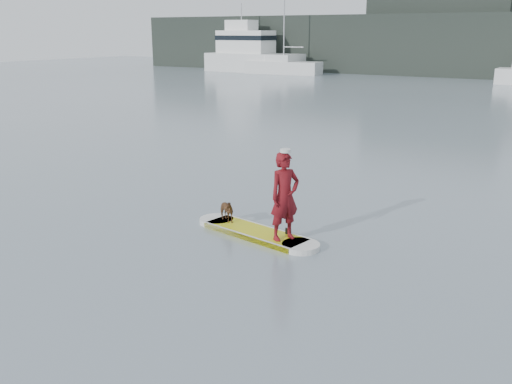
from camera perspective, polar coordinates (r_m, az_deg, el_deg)
The scene contains 9 objects.
ground at distance 10.29m, azimuth -9.03°, elevation -9.54°, with size 140.00×140.00×0.00m, color slate.
paddleboard at distance 12.66m, azimuth 0.00°, elevation -4.09°, with size 3.26×1.23×0.12m.
paddler at distance 11.86m, azimuth 2.89°, elevation -0.44°, with size 0.68×0.45×1.87m, color maroon.
white_cap at distance 11.63m, azimuth 2.95°, elevation 4.15°, with size 0.22×0.22×0.07m, color silver.
dog at distance 13.18m, azimuth -3.11°, elevation -1.81°, with size 0.29×0.63×0.53m, color #502D1B.
paddle at distance 12.21m, azimuth 3.19°, elevation -1.25°, with size 0.10×0.30×2.00m.
sailboat_b at distance 61.27m, azimuth 2.71°, elevation 12.48°, with size 8.09×3.08×11.75m.
motor_yacht_b at distance 64.53m, azimuth -0.59°, elevation 13.75°, with size 11.17×4.23×7.27m.
shore_building_west at distance 63.06m, azimuth 17.69°, elevation 15.23°, with size 14.00×4.00×9.00m, color black.
Camera 1 is at (6.21, -6.95, 4.37)m, focal length 40.00 mm.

